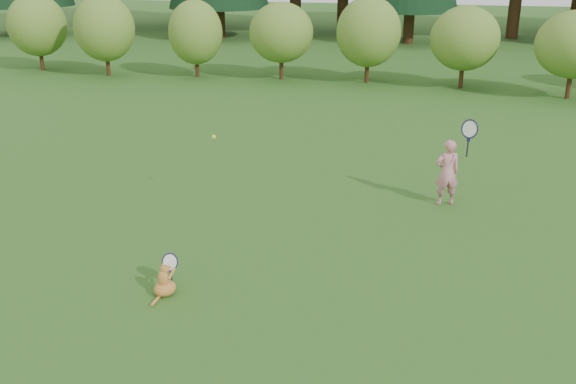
# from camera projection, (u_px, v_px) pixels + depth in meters

# --- Properties ---
(ground) EXTENTS (100.00, 100.00, 0.00)m
(ground) POSITION_uv_depth(u_px,v_px,m) (262.00, 256.00, 9.14)
(ground) COLOR #225317
(ground) RESTS_ON ground
(shrub_row) EXTENTS (28.00, 3.00, 2.80)m
(shrub_row) POSITION_uv_depth(u_px,v_px,m) (364.00, 42.00, 20.54)
(shrub_row) COLOR olive
(shrub_row) RESTS_ON ground
(child) EXTENTS (0.67, 0.42, 1.72)m
(child) POSITION_uv_depth(u_px,v_px,m) (448.00, 171.00, 10.82)
(child) COLOR #D47F8D
(child) RESTS_ON ground
(cat) EXTENTS (0.43, 0.63, 0.58)m
(cat) POSITION_uv_depth(u_px,v_px,m) (165.00, 279.00, 8.04)
(cat) COLOR #BD6424
(cat) RESTS_ON ground
(tennis_ball) EXTENTS (0.07, 0.07, 0.07)m
(tennis_ball) POSITION_uv_depth(u_px,v_px,m) (214.00, 137.00, 10.66)
(tennis_ball) COLOR #D7EC1B
(tennis_ball) RESTS_ON ground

